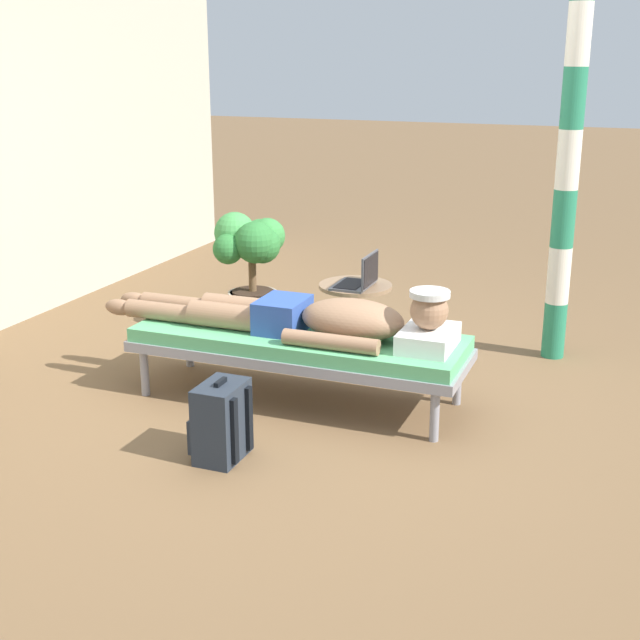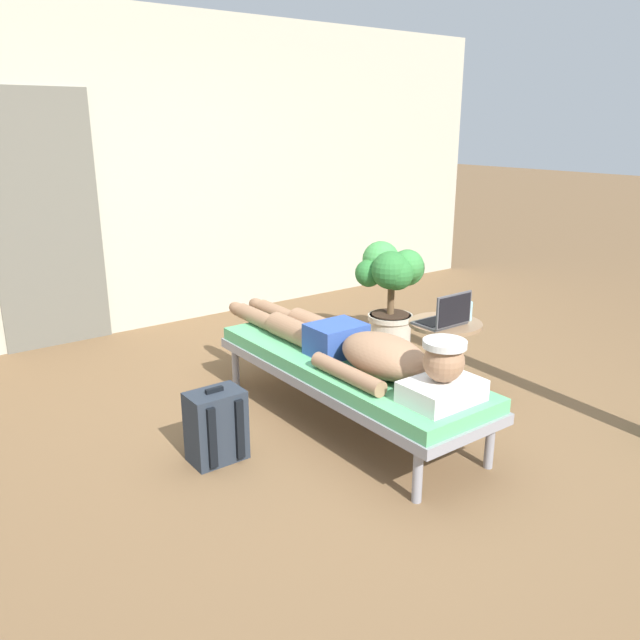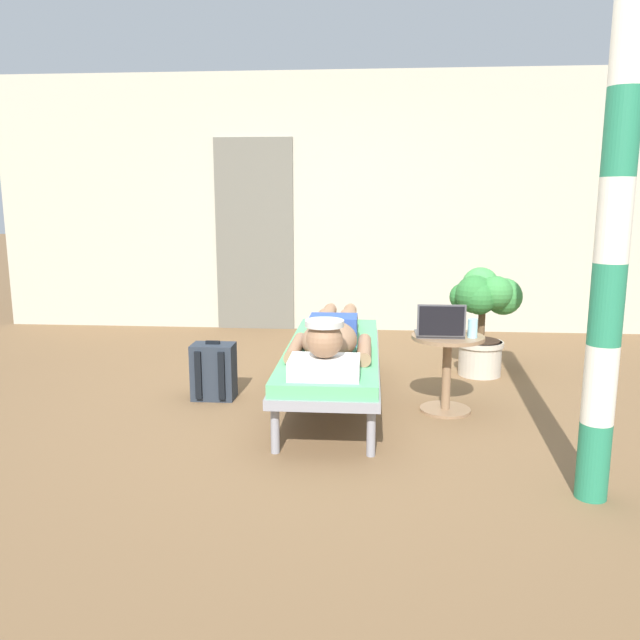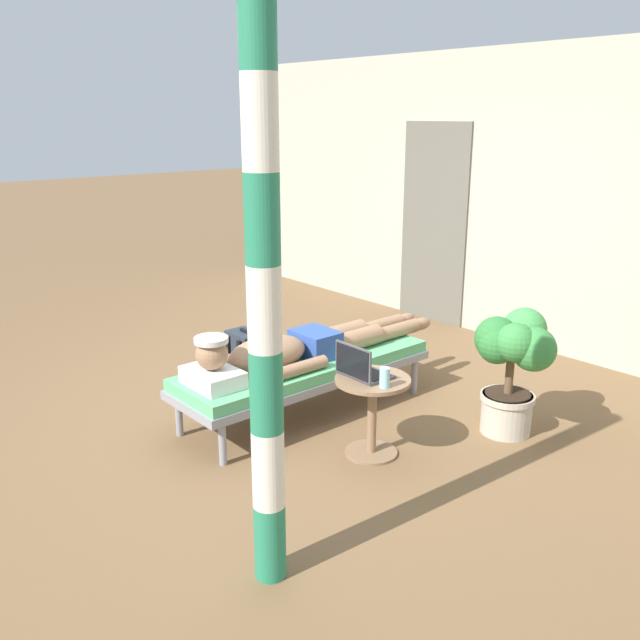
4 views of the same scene
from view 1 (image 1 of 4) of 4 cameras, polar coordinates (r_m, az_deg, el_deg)
name	(u,v)px [view 1 (image 1 of 4)]	position (r m, az deg, el deg)	size (l,w,h in m)	color
ground_plane	(323,404)	(5.14, 0.22, -5.52)	(40.00, 40.00, 0.00)	brown
lounge_chair	(299,344)	(5.09, -1.40, -1.60)	(0.64, 1.97, 0.42)	gray
person_reclining	(315,318)	(5.00, -0.36, 0.15)	(0.53, 2.17, 0.33)	white
side_table	(355,309)	(5.75, 2.31, 0.73)	(0.48, 0.48, 0.52)	#8C6B4C
laptop	(360,278)	(5.61, 2.64, 2.73)	(0.31, 0.24, 0.23)	#4C4C51
drink_glass	(370,271)	(5.81, 3.30, 3.24)	(0.06, 0.06, 0.12)	#99D8E5
backpack	(221,422)	(4.45, -6.47, -6.64)	(0.30, 0.26, 0.42)	#262D38
potted_plant	(252,255)	(6.38, -4.47, 4.25)	(0.56, 0.52, 0.86)	#BFB29E
porch_post	(568,159)	(5.83, 15.92, 10.05)	(0.15, 0.15, 2.64)	#267F59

